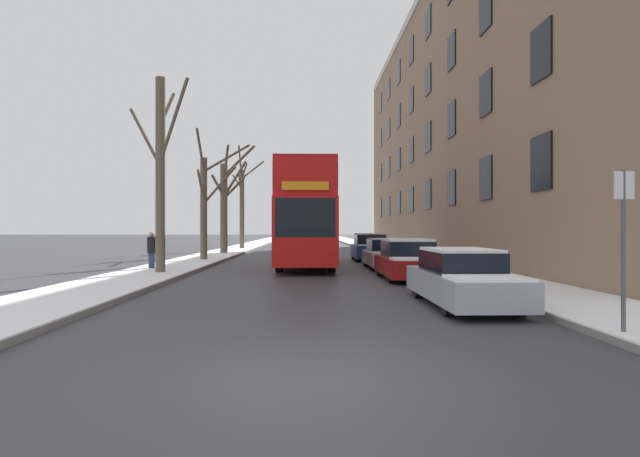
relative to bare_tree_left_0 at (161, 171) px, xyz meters
name	(u,v)px	position (x,y,z in m)	size (l,w,h in m)	color
ground_plane	(316,378)	(5.64, -13.08, -3.99)	(320.00, 320.00, 0.00)	#38383D
sidewalk_left	(256,244)	(-0.40, 39.92, -3.91)	(2.89, 130.00, 0.16)	slate
sidewalk_right	(358,243)	(11.68, 39.92, -3.91)	(2.89, 130.00, 0.16)	slate
terrace_facade_right	(486,123)	(17.62, 14.21, 4.93)	(9.10, 45.14, 17.84)	#8C7056
bare_tree_left_0	(161,171)	(0.00, 0.00, 0.00)	(2.87, 2.59, 7.54)	brown
bare_tree_left_1	(206,202)	(0.10, 7.99, -0.76)	(2.48, 3.58, 6.93)	brown
bare_tree_left_2	(225,202)	(-0.05, 15.43, -0.37)	(3.08, 2.92, 7.48)	brown
bare_tree_left_3	(242,204)	(0.04, 23.65, -0.03)	(2.91, 3.40, 8.71)	brown
double_decker_bus	(306,212)	(5.49, 4.78, -1.39)	(2.53, 10.62, 4.60)	red
parked_car_0	(462,279)	(9.14, -7.56, -3.37)	(1.69, 4.50, 1.32)	#9EA3AD
parked_car_1	(408,261)	(9.14, -1.39, -3.33)	(1.86, 4.19, 1.43)	maroon
parked_car_2	(386,254)	(9.14, 3.59, -3.36)	(1.73, 4.13, 1.36)	silver
parked_car_3	(370,248)	(9.14, 9.27, -3.29)	(1.88, 3.93, 1.54)	navy
oncoming_van	(287,237)	(3.96, 20.66, -2.83)	(1.91, 5.77, 2.12)	#9EA3AD
pedestrian_left_sidewalk	(152,250)	(-0.91, 1.87, -3.07)	(0.37, 0.37, 1.68)	navy
street_sign_post	(624,243)	(10.53, -11.30, -2.44)	(0.32, 0.07, 2.72)	#4C4F54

